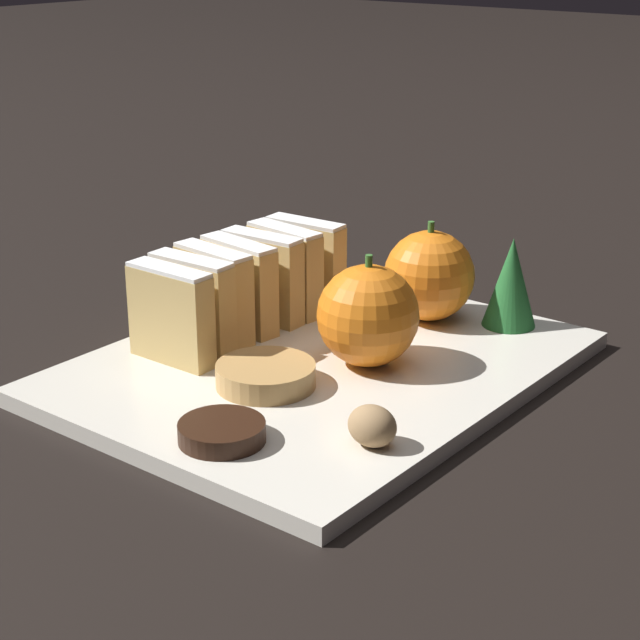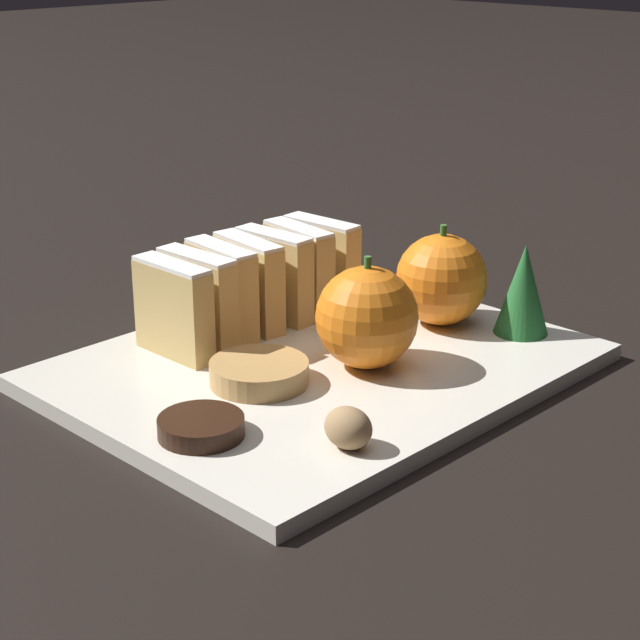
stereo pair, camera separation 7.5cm
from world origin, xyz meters
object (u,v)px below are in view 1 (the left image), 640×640
at_px(walnut, 372,426).
at_px(chocolate_cookie, 222,432).
at_px(orange_near, 429,276).
at_px(orange_far, 368,315).

distance_m(walnut, chocolate_cookie, 0.09).
distance_m(orange_near, chocolate_cookie, 0.26).
height_order(orange_near, walnut, orange_near).
bearing_deg(chocolate_cookie, orange_near, 93.87).
distance_m(orange_far, chocolate_cookie, 0.15).
bearing_deg(orange_near, walnut, -65.78).
height_order(orange_near, chocolate_cookie, orange_near).
xyz_separation_m(orange_far, chocolate_cookie, (0.00, -0.15, -0.03)).
xyz_separation_m(orange_near, orange_far, (0.02, -0.10, 0.00)).
bearing_deg(walnut, chocolate_cookie, -145.19).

